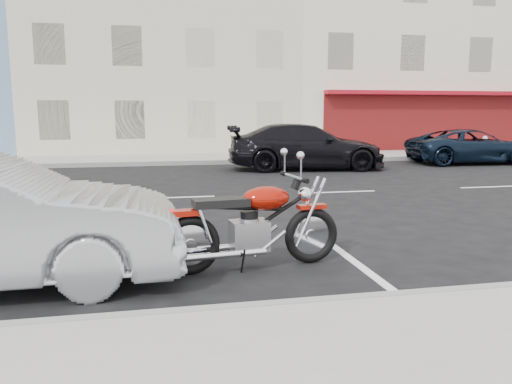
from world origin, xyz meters
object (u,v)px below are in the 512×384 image
fire_hydrant (485,143)px  car_far (306,147)px  motorcycle (314,223)px  suv_far (471,146)px

fire_hydrant → car_far: (-9.49, -3.64, 0.24)m
motorcycle → car_far: car_far is taller
fire_hydrant → car_far: 10.16m
fire_hydrant → motorcycle: size_ratio=0.31×
fire_hydrant → car_far: car_far is taller
fire_hydrant → suv_far: bearing=-132.7°
suv_far → car_far: car_far is taller
fire_hydrant → suv_far: (-2.83, -3.06, 0.11)m
car_far → fire_hydrant: bearing=-63.1°
suv_far → motorcycle: bearing=141.0°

